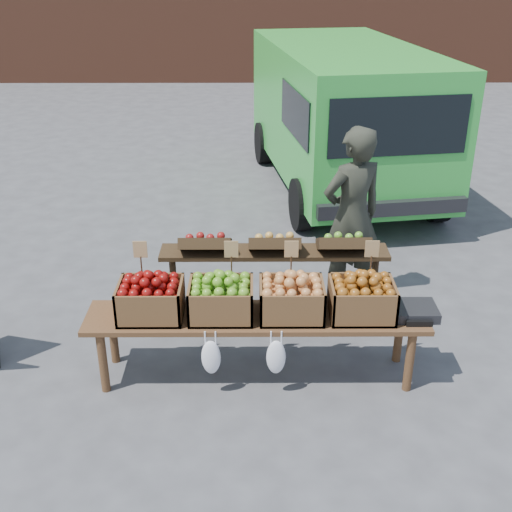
{
  "coord_description": "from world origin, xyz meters",
  "views": [
    {
      "loc": [
        0.99,
        -3.96,
        3.2
      ],
      "look_at": [
        1.01,
        0.9,
        0.85
      ],
      "focal_mm": 45.0,
      "sensor_mm": 36.0,
      "label": 1
    }
  ],
  "objects_px": {
    "crate_russet_pears": "(221,300)",
    "crate_red_apples": "(292,300)",
    "delivery_van": "(343,120)",
    "back_table": "(274,278)",
    "crate_green_apples": "(362,300)",
    "weighing_scale": "(415,311)",
    "vendor": "(352,216)",
    "crate_golden_apples": "(151,300)",
    "display_bench": "(256,346)"
  },
  "relations": [
    {
      "from": "crate_russet_pears",
      "to": "crate_red_apples",
      "type": "relative_size",
      "value": 1.0
    },
    {
      "from": "delivery_van",
      "to": "back_table",
      "type": "bearing_deg",
      "value": -114.48
    },
    {
      "from": "delivery_van",
      "to": "crate_green_apples",
      "type": "xyz_separation_m",
      "value": [
        -0.41,
        -4.56,
        -0.29
      ]
    },
    {
      "from": "crate_russet_pears",
      "to": "weighing_scale",
      "type": "distance_m",
      "value": 1.53
    },
    {
      "from": "vendor",
      "to": "crate_green_apples",
      "type": "xyz_separation_m",
      "value": [
        -0.09,
        -1.31,
        -0.17
      ]
    },
    {
      "from": "crate_golden_apples",
      "to": "crate_green_apples",
      "type": "height_order",
      "value": "same"
    },
    {
      "from": "crate_red_apples",
      "to": "crate_green_apples",
      "type": "distance_m",
      "value": 0.55
    },
    {
      "from": "crate_red_apples",
      "to": "weighing_scale",
      "type": "height_order",
      "value": "crate_red_apples"
    },
    {
      "from": "vendor",
      "to": "crate_red_apples",
      "type": "distance_m",
      "value": 1.47
    },
    {
      "from": "crate_russet_pears",
      "to": "crate_green_apples",
      "type": "distance_m",
      "value": 1.1
    },
    {
      "from": "crate_russet_pears",
      "to": "delivery_van",
      "type": "bearing_deg",
      "value": 71.67
    },
    {
      "from": "back_table",
      "to": "crate_russet_pears",
      "type": "bearing_deg",
      "value": -121.21
    },
    {
      "from": "crate_golden_apples",
      "to": "crate_russet_pears",
      "type": "relative_size",
      "value": 1.0
    },
    {
      "from": "delivery_van",
      "to": "vendor",
      "type": "xyz_separation_m",
      "value": [
        -0.32,
        -3.25,
        -0.12
      ]
    },
    {
      "from": "crate_golden_apples",
      "to": "crate_russet_pears",
      "type": "xyz_separation_m",
      "value": [
        0.55,
        0.0,
        0.0
      ]
    },
    {
      "from": "back_table",
      "to": "crate_red_apples",
      "type": "height_order",
      "value": "back_table"
    },
    {
      "from": "crate_russet_pears",
      "to": "crate_red_apples",
      "type": "xyz_separation_m",
      "value": [
        0.55,
        0.0,
        0.0
      ]
    },
    {
      "from": "vendor",
      "to": "crate_golden_apples",
      "type": "xyz_separation_m",
      "value": [
        -1.74,
        -1.31,
        -0.17
      ]
    },
    {
      "from": "display_bench",
      "to": "weighing_scale",
      "type": "height_order",
      "value": "weighing_scale"
    },
    {
      "from": "back_table",
      "to": "crate_golden_apples",
      "type": "relative_size",
      "value": 4.2
    },
    {
      "from": "delivery_van",
      "to": "crate_red_apples",
      "type": "xyz_separation_m",
      "value": [
        -0.96,
        -4.56,
        -0.29
      ]
    },
    {
      "from": "crate_green_apples",
      "to": "weighing_scale",
      "type": "bearing_deg",
      "value": 0.0
    },
    {
      "from": "crate_golden_apples",
      "to": "weighing_scale",
      "type": "bearing_deg",
      "value": 0.0
    },
    {
      "from": "display_bench",
      "to": "crate_green_apples",
      "type": "distance_m",
      "value": 0.93
    },
    {
      "from": "back_table",
      "to": "crate_green_apples",
      "type": "distance_m",
      "value": 1.0
    },
    {
      "from": "display_bench",
      "to": "crate_green_apples",
      "type": "bearing_deg",
      "value": 0.0
    },
    {
      "from": "crate_russet_pears",
      "to": "crate_red_apples",
      "type": "distance_m",
      "value": 0.55
    },
    {
      "from": "delivery_van",
      "to": "crate_russet_pears",
      "type": "distance_m",
      "value": 4.81
    },
    {
      "from": "crate_red_apples",
      "to": "vendor",
      "type": "bearing_deg",
      "value": 63.81
    },
    {
      "from": "crate_golden_apples",
      "to": "crate_red_apples",
      "type": "bearing_deg",
      "value": 0.0
    },
    {
      "from": "back_table",
      "to": "crate_russet_pears",
      "type": "distance_m",
      "value": 0.86
    },
    {
      "from": "back_table",
      "to": "crate_golden_apples",
      "type": "bearing_deg",
      "value": -143.87
    },
    {
      "from": "crate_red_apples",
      "to": "crate_green_apples",
      "type": "height_order",
      "value": "same"
    },
    {
      "from": "vendor",
      "to": "weighing_scale",
      "type": "bearing_deg",
      "value": 79.49
    },
    {
      "from": "display_bench",
      "to": "crate_russet_pears",
      "type": "bearing_deg",
      "value": 180.0
    },
    {
      "from": "vendor",
      "to": "back_table",
      "type": "distance_m",
      "value": 1.02
    },
    {
      "from": "crate_golden_apples",
      "to": "crate_red_apples",
      "type": "xyz_separation_m",
      "value": [
        1.1,
        0.0,
        0.0
      ]
    },
    {
      "from": "vendor",
      "to": "crate_green_apples",
      "type": "distance_m",
      "value": 1.32
    },
    {
      "from": "crate_russet_pears",
      "to": "crate_golden_apples",
      "type": "bearing_deg",
      "value": 180.0
    },
    {
      "from": "back_table",
      "to": "display_bench",
      "type": "xyz_separation_m",
      "value": [
        -0.16,
        -0.72,
        -0.24
      ]
    },
    {
      "from": "crate_golden_apples",
      "to": "crate_red_apples",
      "type": "height_order",
      "value": "same"
    },
    {
      "from": "display_bench",
      "to": "weighing_scale",
      "type": "relative_size",
      "value": 7.94
    },
    {
      "from": "back_table",
      "to": "display_bench",
      "type": "distance_m",
      "value": 0.77
    },
    {
      "from": "crate_russet_pears",
      "to": "crate_red_apples",
      "type": "bearing_deg",
      "value": 0.0
    },
    {
      "from": "vendor",
      "to": "crate_green_apples",
      "type": "bearing_deg",
      "value": 61.18
    },
    {
      "from": "back_table",
      "to": "crate_red_apples",
      "type": "distance_m",
      "value": 0.75
    },
    {
      "from": "vendor",
      "to": "delivery_van",
      "type": "bearing_deg",
      "value": -120.33
    },
    {
      "from": "back_table",
      "to": "crate_red_apples",
      "type": "bearing_deg",
      "value": -81.02
    },
    {
      "from": "crate_red_apples",
      "to": "crate_golden_apples",
      "type": "bearing_deg",
      "value": 180.0
    },
    {
      "from": "crate_russet_pears",
      "to": "crate_green_apples",
      "type": "xyz_separation_m",
      "value": [
        1.1,
        0.0,
        0.0
      ]
    }
  ]
}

